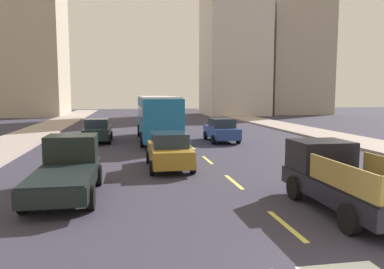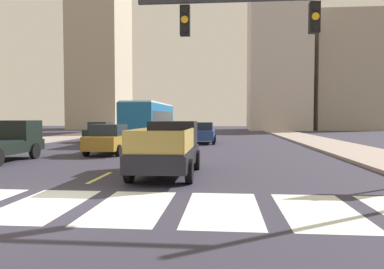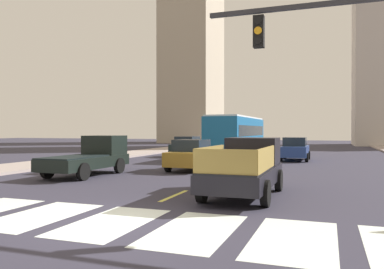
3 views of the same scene
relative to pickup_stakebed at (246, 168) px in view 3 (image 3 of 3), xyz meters
The scene contains 21 objects.
ground_plane 5.68m from the pickup_stakebed, 113.84° to the right, with size 160.00×160.00×0.00m, color #312F3E.
sidewalk_left 19.39m from the pickup_stakebed, 138.36° to the left, with size 3.97×110.00×0.15m, color #A1918A.
crosswalk_stripe_3 6.84m from the pickup_stakebed, 130.80° to the right, with size 1.70×3.40×0.01m, color silver.
crosswalk_stripe_4 5.68m from the pickup_stakebed, 113.84° to the right, with size 1.70×3.40×0.01m, color silver.
crosswalk_stripe_5 5.21m from the pickup_stakebed, 91.18° to the right, with size 1.70×3.40×0.01m, color silver.
crosswalk_stripe_6 5.60m from the pickup_stakebed, 68.16° to the right, with size 1.70×3.40×0.01m, color silver.
lane_dash_0 2.70m from the pickup_stakebed, 153.53° to the right, with size 0.16×2.40×0.01m, color #DFD554.
lane_dash_1 4.58m from the pickup_stakebed, 120.35° to the left, with size 0.16×2.40×0.01m, color #DFD554.
lane_dash_2 9.20m from the pickup_stakebed, 104.33° to the left, with size 0.16×2.40×0.01m, color #DFD554.
lane_dash_3 14.09m from the pickup_stakebed, 99.28° to the left, with size 0.16×2.40×0.01m, color #DFD554.
lane_dash_4 19.03m from the pickup_stakebed, 96.85° to the left, with size 0.16×2.40×0.01m, color #DFD554.
lane_dash_5 24.00m from the pickup_stakebed, 95.42° to the left, with size 0.16×2.40×0.01m, color #DFD554.
lane_dash_6 28.98m from the pickup_stakebed, 94.49° to the left, with size 0.16×2.40×0.01m, color #DFD554.
lane_dash_7 33.96m from the pickup_stakebed, 93.83° to the left, with size 0.16×2.40×0.01m, color #DFD554.
pickup_stakebed is the anchor object (origin of this frame).
pickup_dark 9.14m from the pickup_stakebed, 159.45° to the left, with size 2.18×5.20×1.96m.
city_bus 17.68m from the pickup_stakebed, 104.05° to the left, with size 2.72×10.80×3.32m.
sedan_near_left 8.36m from the pickup_stakebed, 122.79° to the left, with size 2.02×4.40×1.72m.
sedan_far 19.40m from the pickup_stakebed, 116.38° to the left, with size 2.02×4.40×1.72m.
sedan_near_right 16.08m from the pickup_stakebed, 88.75° to the left, with size 2.02×4.40×1.72m.
block_mid_left 57.87m from the pickup_stakebed, 111.62° to the left, with size 8.83×11.57×31.34m, color #AC9F8A.
Camera 3 is at (4.99, -8.13, 2.25)m, focal length 35.90 mm.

